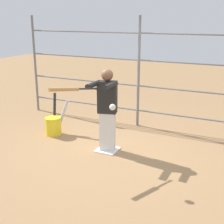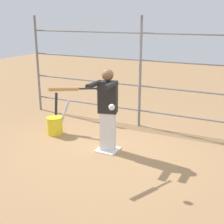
% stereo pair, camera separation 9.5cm
% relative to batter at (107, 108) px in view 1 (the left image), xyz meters
% --- Properties ---
extents(ground_plane, '(24.00, 24.00, 0.00)m').
position_rel_batter_xyz_m(ground_plane, '(0.00, -0.02, -0.86)').
color(ground_plane, '#9E754C').
extents(home_plate, '(0.40, 0.40, 0.02)m').
position_rel_batter_xyz_m(home_plate, '(0.00, -0.02, -0.85)').
color(home_plate, white).
rests_on(home_plate, ground).
extents(fence_backstop, '(5.94, 0.06, 2.52)m').
position_rel_batter_xyz_m(fence_backstop, '(0.00, -1.62, 0.40)').
color(fence_backstop, slate).
rests_on(fence_backstop, ground).
extents(batter, '(0.40, 0.60, 1.59)m').
position_rel_batter_xyz_m(batter, '(0.00, 0.00, 0.00)').
color(batter, silver).
rests_on(batter, ground).
extents(baseball_bat_swinging, '(0.49, 0.79, 0.15)m').
position_rel_batter_xyz_m(baseball_bat_swinging, '(0.27, 0.86, 0.51)').
color(baseball_bat_swinging, black).
extents(softball_in_flight, '(0.10, 0.10, 0.10)m').
position_rel_batter_xyz_m(softball_in_flight, '(-0.54, 0.90, 0.32)').
color(softball_in_flight, white).
extents(bat_bucket, '(0.45, 0.53, 0.87)m').
position_rel_batter_xyz_m(bat_bucket, '(1.44, -0.27, -0.63)').
color(bat_bucket, yellow).
rests_on(bat_bucket, ground).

